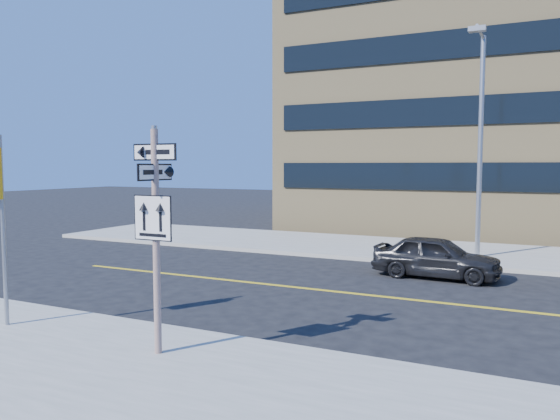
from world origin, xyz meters
The scene contains 5 objects.
ground centered at (0.00, 0.00, 0.00)m, with size 120.00×120.00×0.00m, color black.
sign_pole centered at (0.00, -2.51, 2.44)m, with size 0.92×0.92×4.06m.
parked_car_a centered at (3.18, 7.18, 0.66)m, with size 3.89×1.57×1.33m, color black.
streetlight_a centered at (4.00, 10.76, 4.76)m, with size 0.55×2.25×8.00m.
building_brick centered at (2.00, 25.00, 9.00)m, with size 18.00×18.00×18.00m, color tan.
Camera 1 is at (6.15, -10.15, 3.52)m, focal length 35.00 mm.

